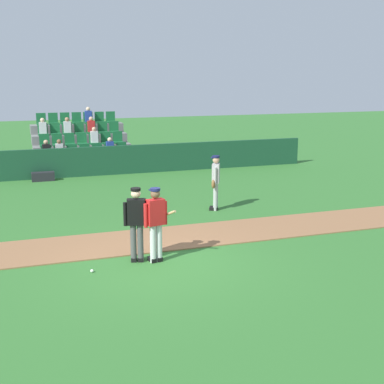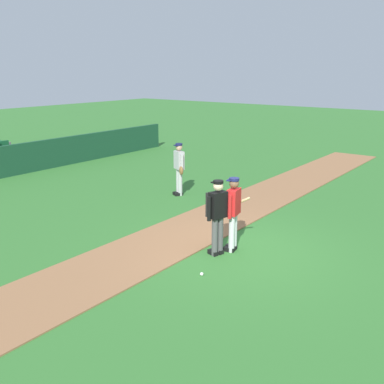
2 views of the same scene
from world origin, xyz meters
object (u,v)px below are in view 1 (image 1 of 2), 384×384
batter_red_jersey (156,222)px  umpire_home_plate (136,220)px  equipment_bag (43,177)px  baseball (92,271)px  runner_grey_jersey (216,181)px

batter_red_jersey → umpire_home_plate: 0.45m
equipment_bag → baseball: bearing=-87.9°
umpire_home_plate → equipment_bag: (-1.50, 10.47, -0.82)m
baseball → equipment_bag: (-0.39, 10.85, 0.14)m
baseball → batter_red_jersey: bearing=7.8°
batter_red_jersey → equipment_bag: bearing=100.2°
baseball → runner_grey_jersey: bearing=42.8°
baseball → equipment_bag: bearing=92.1°
umpire_home_plate → baseball: 1.52m
umpire_home_plate → runner_grey_jersey: same height
baseball → equipment_bag: equipment_bag is taller
umpire_home_plate → equipment_bag: size_ratio=1.96×
umpire_home_plate → baseball: umpire_home_plate is taller
batter_red_jersey → runner_grey_jersey: same height
baseball → umpire_home_plate: bearing=18.8°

